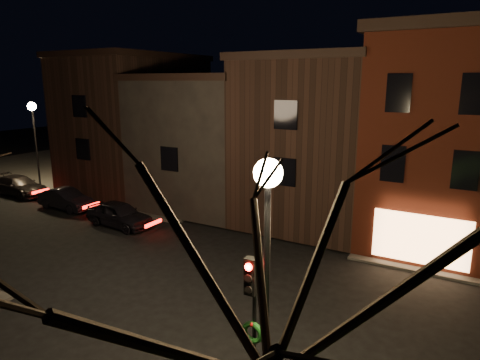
# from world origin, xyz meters

# --- Properties ---
(ground) EXTENTS (120.00, 120.00, 0.00)m
(ground) POSITION_xyz_m (0.00, 0.00, 0.00)
(ground) COLOR black
(ground) RESTS_ON ground
(sidewalk_far_left) EXTENTS (30.00, 30.00, 0.12)m
(sidewalk_far_left) POSITION_xyz_m (-20.00, 20.00, 0.06)
(sidewalk_far_left) COLOR #2D2B28
(sidewalk_far_left) RESTS_ON ground
(corner_building) EXTENTS (6.50, 8.50, 10.50)m
(corner_building) POSITION_xyz_m (8.00, 9.47, 5.40)
(corner_building) COLOR #49170D
(corner_building) RESTS_ON ground
(row_building_a) EXTENTS (7.30, 10.30, 9.40)m
(row_building_a) POSITION_xyz_m (1.50, 10.50, 4.83)
(row_building_a) COLOR black
(row_building_a) RESTS_ON ground
(row_building_b) EXTENTS (7.80, 10.30, 8.40)m
(row_building_b) POSITION_xyz_m (-5.75, 10.50, 4.33)
(row_building_b) COLOR black
(row_building_b) RESTS_ON ground
(row_building_c) EXTENTS (7.30, 10.30, 9.90)m
(row_building_c) POSITION_xyz_m (-13.00, 10.50, 5.08)
(row_building_c) COLOR black
(row_building_c) RESTS_ON ground
(street_lamp_near) EXTENTS (0.60, 0.60, 6.48)m
(street_lamp_near) POSITION_xyz_m (6.20, -6.00, 5.18)
(street_lamp_near) COLOR black
(street_lamp_near) RESTS_ON sidewalk_near_right
(street_lamp_far) EXTENTS (0.60, 0.60, 6.48)m
(street_lamp_far) POSITION_xyz_m (-19.00, 6.20, 5.18)
(street_lamp_far) COLOR black
(street_lamp_far) RESTS_ON sidewalk_far_left
(traffic_signal) EXTENTS (0.58, 0.38, 4.05)m
(traffic_signal) POSITION_xyz_m (5.60, -5.51, 2.81)
(traffic_signal) COLOR black
(traffic_signal) RESTS_ON sidewalk_near_right
(bare_tree_right) EXTENTS (6.40, 6.40, 8.50)m
(bare_tree_right) POSITION_xyz_m (7.50, -8.50, 6.15)
(bare_tree_right) COLOR black
(bare_tree_right) RESTS_ON sidewalk_near_right
(parked_car_a) EXTENTS (4.31, 1.93, 1.44)m
(parked_car_a) POSITION_xyz_m (-7.63, 3.13, 0.72)
(parked_car_a) COLOR black
(parked_car_a) RESTS_ON ground
(parked_car_b) EXTENTS (4.09, 1.50, 1.34)m
(parked_car_b) POSITION_xyz_m (-13.08, 3.84, 0.67)
(parked_car_b) COLOR black
(parked_car_b) RESTS_ON ground
(parked_car_c) EXTENTS (4.85, 2.03, 1.40)m
(parked_car_c) POSITION_xyz_m (-19.02, 4.50, 0.70)
(parked_car_c) COLOR black
(parked_car_c) RESTS_ON ground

